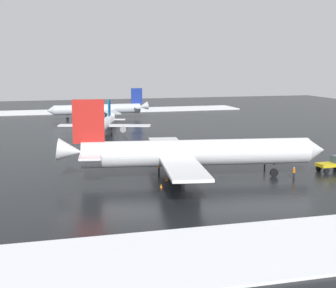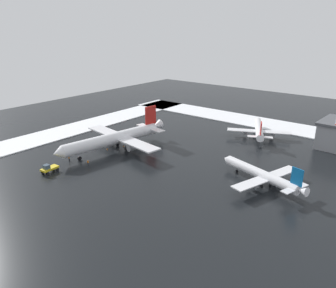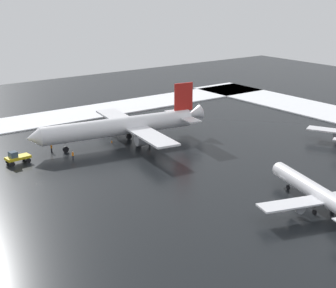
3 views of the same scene
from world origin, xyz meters
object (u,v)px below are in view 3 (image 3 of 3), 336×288
Objects in this scene: pushback_tug at (17,157)px; traffic_cone_wingtip_side at (137,139)px; ground_crew_beside_wing at (51,147)px; airplane_parked_starboard at (123,126)px; traffic_cone_mid_line at (112,141)px; airplane_far_rear at (319,194)px; ground_crew_mid_apron at (73,155)px; traffic_cone_near_nose at (135,134)px; ground_crew_by_nose_gear at (150,141)px.

pushback_tug is 26.82m from traffic_cone_wingtip_side.
airplane_parked_starboard is at bearing 61.67° from ground_crew_beside_wing.
ground_crew_beside_wing is 13.31m from traffic_cone_mid_line.
airplane_parked_starboard is at bearing -143.97° from traffic_cone_mid_line.
airplane_far_rear is 45.98× the size of traffic_cone_mid_line.
airplane_parked_starboard is 15.57m from ground_crew_beside_wing.
traffic_cone_mid_line is (5.45, -11.87, -0.70)m from ground_crew_mid_apron.
airplane_far_rear is 48.96m from traffic_cone_mid_line.
pushback_tug is 10.50m from ground_crew_mid_apron.
ground_crew_beside_wing is at bearing 79.44° from traffic_cone_wingtip_side.
airplane_parked_starboard is 46.50m from airplane_far_rear.
traffic_cone_mid_line is (1.13, -21.43, -1.01)m from pushback_tug.
airplane_parked_starboard is 72.42× the size of traffic_cone_wingtip_side.
ground_crew_mid_apron reaches higher than traffic_cone_wingtip_side.
ground_crew_mid_apron is at bearing 101.52° from traffic_cone_wingtip_side.
traffic_cone_wingtip_side is (-3.70, 1.77, 0.00)m from traffic_cone_near_nose.
ground_crew_beside_wing is (3.75, 14.82, -2.94)m from airplane_parked_starboard.
ground_crew_beside_wing is 3.11× the size of traffic_cone_mid_line.
ground_crew_beside_wing is at bearing 83.42° from traffic_cone_mid_line.
traffic_cone_wingtip_side is (-0.81, -26.79, -1.01)m from pushback_tug.
ground_crew_by_nose_gear is 3.11× the size of traffic_cone_mid_line.
ground_crew_by_nose_gear is at bearing 20.49° from airplane_far_rear.
pushback_tug reaches higher than ground_crew_by_nose_gear.
ground_crew_beside_wing is 20.25m from ground_crew_by_nose_gear.
airplane_parked_starboard is 72.42× the size of traffic_cone_mid_line.
traffic_cone_near_nose is at bearing 17.75° from airplane_far_rear.
pushback_tug is at bearing -86.27° from ground_crew_beside_wing.
pushback_tug reaches higher than traffic_cone_wingtip_side.
ground_crew_mid_apron is 20.33m from traffic_cone_near_nose.
airplane_far_rear is 46.48m from traffic_cone_wingtip_side.
ground_crew_by_nose_gear is at bearing -142.49° from traffic_cone_mid_line.
airplane_far_rear is 50.12m from traffic_cone_near_nose.
airplane_far_rear is 5.31× the size of pushback_tug.
traffic_cone_wingtip_side is (46.37, 2.31, -2.26)m from airplane_far_rear.
ground_crew_mid_apron is 3.11× the size of traffic_cone_near_nose.
pushback_tug is (1.09, 23.04, -2.63)m from airplane_parked_starboard.
airplane_far_rear is 14.79× the size of ground_crew_beside_wing.
airplane_parked_starboard is 23.29× the size of ground_crew_mid_apron.
ground_crew_mid_apron is at bearing -3.25° from ground_crew_beside_wing.
airplane_far_rear is at bearing -177.15° from traffic_cone_wingtip_side.
traffic_cone_near_nose is (3.98, -5.52, -3.64)m from airplane_parked_starboard.
traffic_cone_wingtip_side is (0.29, -3.74, -3.64)m from airplane_parked_starboard.
traffic_cone_near_nose is at bearing -135.68° from airplane_parked_starboard.
ground_crew_beside_wing and ground_crew_mid_apron have the same top height.
traffic_cone_mid_line is at bearing 178.46° from pushback_tug.
ground_crew_by_nose_gear is 8.82m from traffic_cone_near_nose.
ground_crew_beside_wing reaches higher than traffic_cone_mid_line.
ground_crew_by_nose_gear is (-5.70, -26.67, -0.31)m from pushback_tug.
pushback_tug is 8.65× the size of traffic_cone_near_nose.
airplane_parked_starboard is 1.58× the size of airplane_far_rear.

